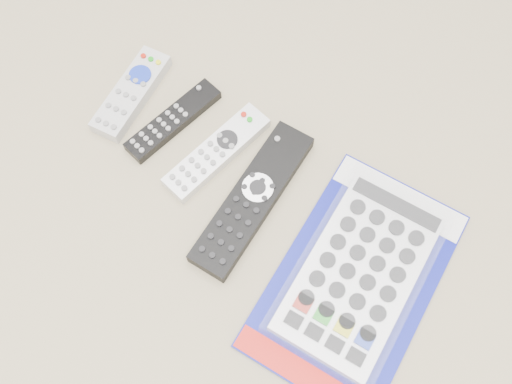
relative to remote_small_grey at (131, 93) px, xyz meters
The scene contains 5 objects.
remote_small_grey is the anchor object (origin of this frame).
remote_slim_black 0.09m from the remote_small_grey, ahead, with size 0.07×0.18×0.02m.
remote_silver_dvd 0.18m from the remote_small_grey, ahead, with size 0.08×0.20×0.02m.
remote_large_black 0.27m from the remote_small_grey, ahead, with size 0.07×0.26×0.03m.
jumbo_remote_packaged 0.46m from the remote_small_grey, ahead, with size 0.22×0.35×0.05m.
Camera 1 is at (0.21, -0.28, 0.80)m, focal length 40.00 mm.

